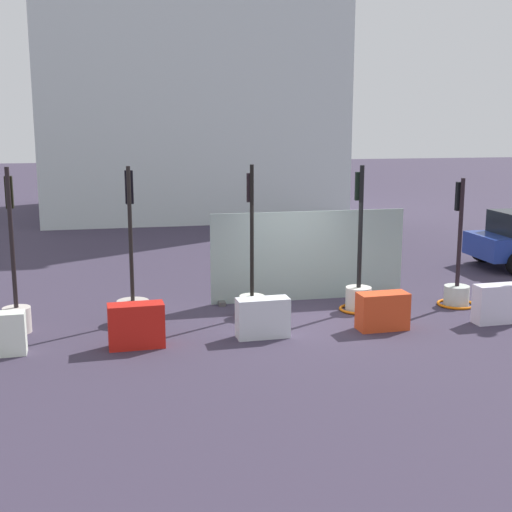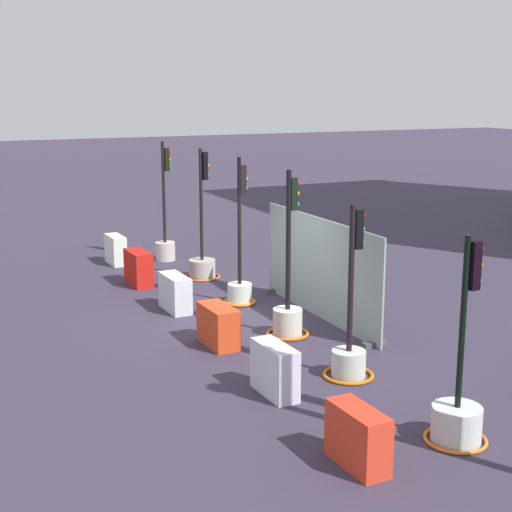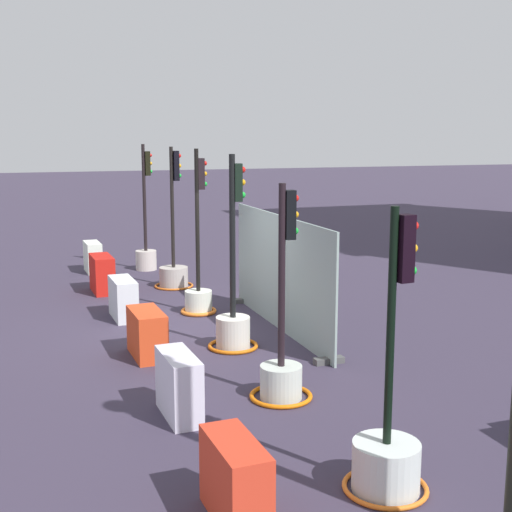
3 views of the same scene
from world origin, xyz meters
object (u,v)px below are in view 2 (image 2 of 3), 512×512
Objects in this scene: traffic_light_0 at (165,238)px; traffic_light_2 at (240,281)px; traffic_light_3 at (288,308)px; construction_barrier_2 at (175,293)px; construction_barrier_5 at (358,438)px; traffic_light_5 at (457,413)px; construction_barrier_4 at (275,370)px; construction_barrier_1 at (139,268)px; construction_barrier_0 at (116,250)px; traffic_light_4 at (349,350)px; construction_barrier_3 at (218,326)px; traffic_light_1 at (202,260)px.

traffic_light_0 is 1.01× the size of traffic_light_2.
traffic_light_3 is 2.99m from construction_barrier_2.
construction_barrier_5 is at bearing -17.63° from traffic_light_3.
construction_barrier_4 is at bearing -148.29° from traffic_light_5.
construction_barrier_1 is at bearing -32.15° from traffic_light_0.
traffic_light_4 is at bearing 8.18° from construction_barrier_0.
traffic_light_5 is 2.75× the size of construction_barrier_2.
construction_barrier_0 reaches higher than construction_barrier_5.
traffic_light_5 is 7.88m from construction_barrier_2.
construction_barrier_5 is at bearing -0.54° from construction_barrier_0.
construction_barrier_3 is (-2.45, -1.42, -0.10)m from traffic_light_4.
construction_barrier_5 is (5.16, -1.64, -0.16)m from traffic_light_3.
traffic_light_0 reaches higher than construction_barrier_0.
traffic_light_0 reaches higher than traffic_light_5.
construction_barrier_1 is at bearing -1.61° from construction_barrier_0.
traffic_light_0 is 10.17m from construction_barrier_4.
construction_barrier_1 is at bearing 179.73° from construction_barrier_5.
construction_barrier_1 reaches higher than construction_barrier_3.
construction_barrier_3 is at bearing -0.18° from construction_barrier_2.
traffic_light_0 reaches higher than traffic_light_2.
traffic_light_2 is 7.64m from traffic_light_5.
construction_barrier_2 is at bearing -169.03° from traffic_light_5.
construction_barrier_1 is at bearing -90.06° from traffic_light_1.
traffic_light_0 is 1.13× the size of traffic_light_4.
construction_barrier_1 is 1.00× the size of construction_barrier_2.
construction_barrier_0 is 10.21m from construction_barrier_4.
construction_barrier_3 is at bearing -17.69° from traffic_light_1.
traffic_light_1 is 2.62m from traffic_light_2.
construction_barrier_2 is 1.04× the size of construction_barrier_4.
traffic_light_1 is 2.99m from construction_barrier_2.
construction_barrier_1 is 1.07× the size of construction_barrier_5.
traffic_light_3 is 3.12× the size of construction_barrier_3.
traffic_light_1 reaches higher than traffic_light_3.
construction_barrier_1 is (-10.25, -1.60, 0.01)m from traffic_light_5.
traffic_light_4 is 2.79× the size of construction_barrier_1.
traffic_light_0 is at bearing -179.22° from traffic_light_3.
traffic_light_4 is 7.69m from construction_barrier_1.
traffic_light_4 is 5.22m from construction_barrier_2.
traffic_light_0 is at bearing -174.57° from traffic_light_1.
traffic_light_2 is 1.01× the size of traffic_light_3.
traffic_light_0 is 3.50× the size of construction_barrier_0.
traffic_light_3 is at bearing 148.61° from construction_barrier_4.
construction_barrier_5 is (2.73, -1.57, -0.09)m from traffic_light_4.
traffic_light_1 is 1.01× the size of traffic_light_3.
traffic_light_5 is at bearing 16.27° from construction_barrier_3.
traffic_light_0 reaches higher than construction_barrier_1.
traffic_light_2 reaches higher than construction_barrier_0.
traffic_light_5 is (5.14, 0.01, -0.13)m from traffic_light_3.
construction_barrier_3 is at bearing 178.44° from construction_barrier_5.
construction_barrier_2 is at bearing 0.33° from construction_barrier_0.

